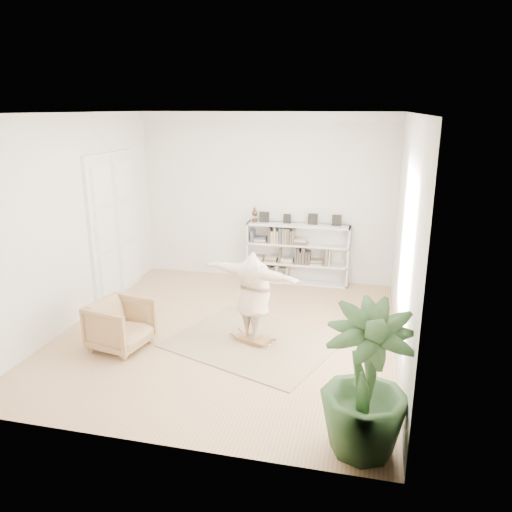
{
  "coord_description": "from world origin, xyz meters",
  "views": [
    {
      "loc": [
        2.24,
        -7.43,
        3.67
      ],
      "look_at": [
        0.4,
        0.4,
        1.27
      ],
      "focal_mm": 35.0,
      "sensor_mm": 36.0,
      "label": 1
    }
  ],
  "objects_px": {
    "rocker_board": "(254,338)",
    "houseplant": "(366,381)",
    "bookshelf": "(297,254)",
    "armchair": "(120,325)",
    "person": "(254,293)"
  },
  "relations": [
    {
      "from": "bookshelf",
      "to": "armchair",
      "type": "xyz_separation_m",
      "value": [
        -2.24,
        -3.71,
        -0.25
      ]
    },
    {
      "from": "rocker_board",
      "to": "person",
      "type": "height_order",
      "value": "person"
    },
    {
      "from": "bookshelf",
      "to": "rocker_board",
      "type": "xyz_separation_m",
      "value": [
        -0.23,
        -3.07,
        -0.57
      ]
    },
    {
      "from": "armchair",
      "to": "rocker_board",
      "type": "relative_size",
      "value": 1.42
    },
    {
      "from": "bookshelf",
      "to": "person",
      "type": "height_order",
      "value": "bookshelf"
    },
    {
      "from": "bookshelf",
      "to": "person",
      "type": "xyz_separation_m",
      "value": [
        -0.23,
        -3.07,
        0.22
      ]
    },
    {
      "from": "armchair",
      "to": "houseplant",
      "type": "xyz_separation_m",
      "value": [
        3.8,
        -1.66,
        0.47
      ]
    },
    {
      "from": "rocker_board",
      "to": "armchair",
      "type": "bearing_deg",
      "value": -141.92
    },
    {
      "from": "bookshelf",
      "to": "houseplant",
      "type": "distance_m",
      "value": 5.59
    },
    {
      "from": "bookshelf",
      "to": "rocker_board",
      "type": "bearing_deg",
      "value": -94.36
    },
    {
      "from": "rocker_board",
      "to": "person",
      "type": "distance_m",
      "value": 0.79
    },
    {
      "from": "rocker_board",
      "to": "houseplant",
      "type": "xyz_separation_m",
      "value": [
        1.79,
        -2.3,
        0.79
      ]
    },
    {
      "from": "armchair",
      "to": "houseplant",
      "type": "relative_size",
      "value": 0.49
    },
    {
      "from": "armchair",
      "to": "person",
      "type": "bearing_deg",
      "value": -61.08
    },
    {
      "from": "armchair",
      "to": "rocker_board",
      "type": "distance_m",
      "value": 2.13
    }
  ]
}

